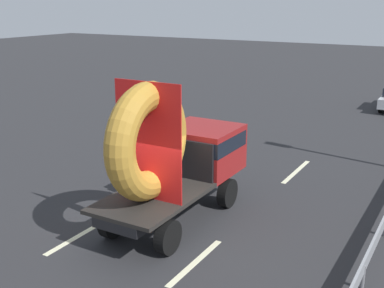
{
  "coord_description": "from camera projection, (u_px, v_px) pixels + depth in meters",
  "views": [
    {
      "loc": [
        6.71,
        -9.71,
        5.87
      ],
      "look_at": [
        0.05,
        1.76,
        1.96
      ],
      "focal_mm": 45.64,
      "sensor_mm": 36.0,
      "label": 1
    }
  ],
  "objects": [
    {
      "name": "lane_dash_left_far",
      "position": [
        220.0,
        154.0,
        19.33
      ],
      "size": [
        0.16,
        2.33,
        0.01
      ],
      "primitive_type": "cube",
      "rotation": [
        0.0,
        0.0,
        1.57
      ],
      "color": "beige",
      "rests_on": "ground_plane"
    },
    {
      "name": "ground_plane",
      "position": [
        157.0,
        231.0,
        12.95
      ],
      "size": [
        120.0,
        120.0,
        0.0
      ],
      "primitive_type": "plane",
      "color": "#28282B"
    },
    {
      "name": "lane_dash_right_near",
      "position": [
        195.0,
        262.0,
        11.38
      ],
      "size": [
        0.16,
        2.41,
        0.01
      ],
      "primitive_type": "cube",
      "rotation": [
        0.0,
        0.0,
        1.57
      ],
      "color": "beige",
      "rests_on": "ground_plane"
    },
    {
      "name": "flatbed_truck",
      "position": [
        177.0,
        154.0,
        13.17
      ],
      "size": [
        2.02,
        5.2,
        4.04
      ],
      "color": "black",
      "rests_on": "ground_plane"
    },
    {
      "name": "lane_dash_left_near",
      "position": [
        76.0,
        238.0,
        12.56
      ],
      "size": [
        0.16,
        2.13,
        0.01
      ],
      "primitive_type": "cube",
      "rotation": [
        0.0,
        0.0,
        1.57
      ],
      "color": "beige",
      "rests_on": "ground_plane"
    },
    {
      "name": "lane_dash_right_far",
      "position": [
        296.0,
        172.0,
        17.4
      ],
      "size": [
        0.16,
        2.71,
        0.01
      ],
      "primitive_type": "cube",
      "rotation": [
        0.0,
        0.0,
        1.57
      ],
      "color": "beige",
      "rests_on": "ground_plane"
    }
  ]
}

